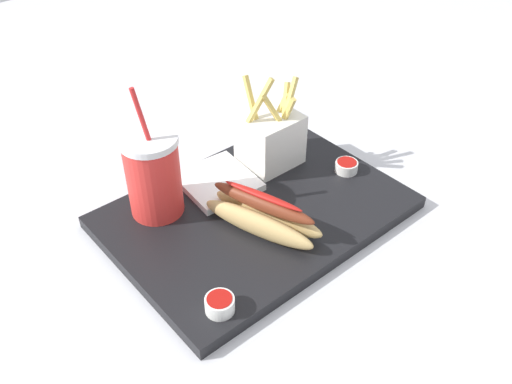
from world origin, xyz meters
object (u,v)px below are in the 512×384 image
at_px(fries_basket, 270,138).
at_px(hot_dog_1, 263,215).
at_px(ketchup_cup_2, 346,166).
at_px(napkin_stack, 217,181).
at_px(soda_cup, 153,175).
at_px(ketchup_cup_1, 220,304).

xyz_separation_m(fries_basket, hot_dog_1, (0.12, 0.12, -0.02)).
distance_m(ketchup_cup_2, napkin_stack, 0.22).
xyz_separation_m(soda_cup, fries_basket, (-0.22, 0.02, -0.02)).
bearing_deg(ketchup_cup_1, ketchup_cup_2, -164.03).
xyz_separation_m(fries_basket, napkin_stack, (0.11, -0.01, -0.04)).
bearing_deg(fries_basket, ketchup_cup_2, 127.49).
bearing_deg(ketchup_cup_1, fries_basket, -142.55).
distance_m(hot_dog_1, ketchup_cup_1, 0.16).
relative_size(soda_cup, ketchup_cup_2, 5.53).
bearing_deg(fries_basket, hot_dog_1, 44.73).
relative_size(fries_basket, napkin_stack, 1.40).
distance_m(fries_basket, napkin_stack, 0.12).
relative_size(soda_cup, fries_basket, 1.28).
distance_m(soda_cup, napkin_stack, 0.12).
relative_size(hot_dog_1, ketchup_cup_2, 4.98).
xyz_separation_m(soda_cup, napkin_stack, (-0.11, 0.01, -0.06)).
relative_size(ketchup_cup_1, napkin_stack, 0.32).
bearing_deg(fries_basket, soda_cup, -4.37).
xyz_separation_m(hot_dog_1, napkin_stack, (-0.01, -0.13, -0.02)).
xyz_separation_m(ketchup_cup_2, napkin_stack, (0.19, -0.11, -0.00)).
distance_m(ketchup_cup_1, napkin_stack, 0.26).
bearing_deg(ketchup_cup_2, soda_cup, -22.12).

